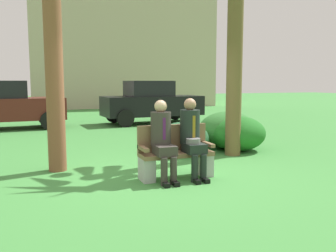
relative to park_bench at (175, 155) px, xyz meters
name	(u,v)px	position (x,y,z in m)	size (l,w,h in m)	color
ground_plane	(169,176)	(-0.09, 0.09, -0.39)	(80.00, 80.00, 0.00)	#40893D
park_bench	(175,155)	(0.00, 0.00, 0.00)	(1.26, 0.44, 0.90)	brown
seated_man_left	(163,136)	(-0.27, -0.11, 0.36)	(0.34, 0.72, 1.34)	#38332D
seated_man_right	(192,134)	(0.26, -0.12, 0.36)	(0.34, 0.72, 1.36)	#1E2823
shrub_near_bench	(238,133)	(2.32, 1.73, 0.02)	(1.32, 1.21, 0.82)	#236E23
shrub_mid_lawn	(228,130)	(2.26, 2.13, 0.07)	(1.46, 1.34, 0.91)	#337731
shrub_far_lawn	(183,138)	(0.91, 1.79, -0.02)	(1.18, 1.08, 0.74)	#265932
parked_car_near	(5,105)	(-3.14, 8.04, 0.45)	(3.96, 1.83, 1.68)	#591E19
parked_car_far	(152,102)	(2.19, 7.97, 0.45)	(3.99, 1.91, 1.68)	black
building_backdrop	(119,41)	(3.64, 19.52, 4.09)	(12.44, 6.57, 8.91)	#BBAA90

